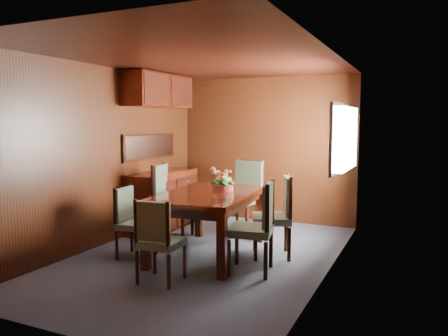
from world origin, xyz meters
The scene contains 11 objects.
ground centered at (0.00, 0.00, 0.00)m, with size 4.50×4.50×0.00m, color #404857.
room_shell centered at (-0.10, 0.33, 1.63)m, with size 3.06×4.52×2.41m.
sideboard centered at (-1.25, 1.00, 0.45)m, with size 0.48×1.40×0.90m, color #360E06.
dining_table centered at (0.00, 0.10, 0.68)m, with size 1.20×1.77×0.79m.
chair_left_near centered at (-0.82, -0.38, 0.49)m, with size 0.45×0.47×0.88m.
chair_left_far centered at (-0.89, 0.57, 0.59)m, with size 0.58×0.59×1.07m.
chair_right_near centered at (0.79, -0.27, 0.57)m, with size 0.55×0.56×1.02m.
chair_right_far centered at (0.81, 0.39, 0.56)m, with size 0.61×0.62×1.02m.
chair_head centered at (-0.03, -1.01, 0.49)m, with size 0.44×0.43×0.89m.
chair_foot centered at (-0.04, 1.42, 0.60)m, with size 0.60×0.58×1.08m.
flower_centerpiece centered at (0.10, 0.31, 0.93)m, with size 0.29×0.29×0.29m.
Camera 1 is at (2.41, -4.69, 1.66)m, focal length 35.00 mm.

